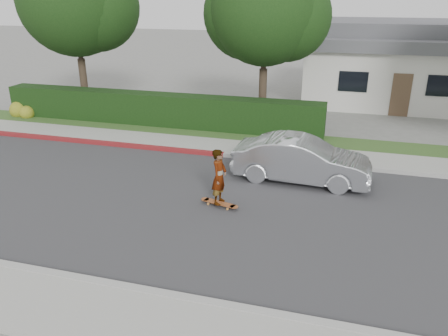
% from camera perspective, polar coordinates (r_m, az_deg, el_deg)
% --- Properties ---
extents(ground, '(120.00, 120.00, 0.00)m').
position_cam_1_polar(ground, '(13.16, -9.08, -4.14)').
color(ground, slate).
rests_on(ground, ground).
extents(road, '(60.00, 8.00, 0.01)m').
position_cam_1_polar(road, '(13.16, -9.08, -4.12)').
color(road, '#2D2D30').
rests_on(road, ground).
extents(curb_near, '(60.00, 0.20, 0.15)m').
position_cam_1_polar(curb_near, '(10.08, -18.87, -13.55)').
color(curb_near, '#9E9E99').
rests_on(curb_near, ground).
extents(sidewalk_near, '(60.00, 1.60, 0.12)m').
position_cam_1_polar(sidewalk_near, '(9.52, -21.92, -16.47)').
color(sidewalk_near, gray).
rests_on(sidewalk_near, ground).
extents(curb_far, '(60.00, 0.20, 0.15)m').
position_cam_1_polar(curb_far, '(16.64, -3.36, 2.06)').
color(curb_far, '#9E9E99').
rests_on(curb_far, ground).
extents(curb_red_section, '(12.00, 0.21, 0.15)m').
position_cam_1_polar(curb_red_section, '(18.79, -17.99, 3.36)').
color(curb_red_section, maroon).
rests_on(curb_red_section, ground).
extents(sidewalk_far, '(60.00, 1.60, 0.12)m').
position_cam_1_polar(sidewalk_far, '(17.45, -2.41, 2.99)').
color(sidewalk_far, gray).
rests_on(sidewalk_far, ground).
extents(planting_strip, '(60.00, 1.60, 0.10)m').
position_cam_1_polar(planting_strip, '(18.90, -0.93, 4.48)').
color(planting_strip, '#2D4C1E').
rests_on(planting_strip, ground).
extents(hedge, '(15.00, 1.00, 1.50)m').
position_cam_1_polar(hedge, '(20.26, -8.69, 7.50)').
color(hedge, black).
rests_on(hedge, ground).
extents(flowering_shrub, '(1.40, 1.00, 0.90)m').
position_cam_1_polar(flowering_shrub, '(23.69, -24.92, 6.77)').
color(flowering_shrub, '#2D4C19').
rests_on(flowering_shrub, ground).
extents(tree_left, '(5.99, 5.21, 8.00)m').
position_cam_1_polar(tree_left, '(23.13, -18.73, 19.76)').
color(tree_left, '#33261C').
rests_on(tree_left, ground).
extents(tree_center, '(5.66, 4.84, 7.44)m').
position_cam_1_polar(tree_center, '(20.22, 5.47, 19.54)').
color(tree_center, '#33261C').
rests_on(tree_center, ground).
extents(house, '(10.60, 8.60, 4.30)m').
position_cam_1_polar(house, '(27.08, 22.05, 12.72)').
color(house, beige).
rests_on(house, ground).
extents(skateboard, '(1.22, 0.52, 0.11)m').
position_cam_1_polar(skateboard, '(12.58, -0.61, -4.61)').
color(skateboard, gold).
rests_on(skateboard, ground).
extents(skateboarder, '(0.45, 0.63, 1.62)m').
position_cam_1_polar(skateboarder, '(12.23, -0.63, -1.15)').
color(skateboarder, white).
rests_on(skateboarder, skateboard).
extents(car_silver, '(4.45, 1.75, 1.44)m').
position_cam_1_polar(car_silver, '(14.25, 10.09, 1.04)').
color(car_silver, silver).
rests_on(car_silver, ground).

